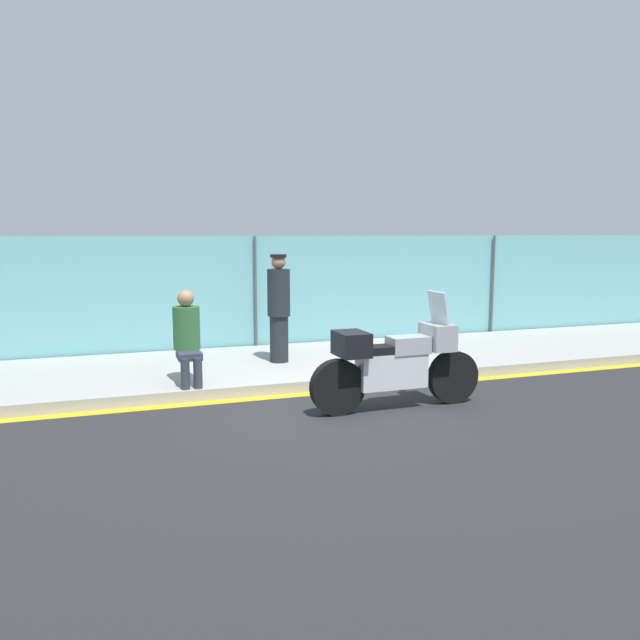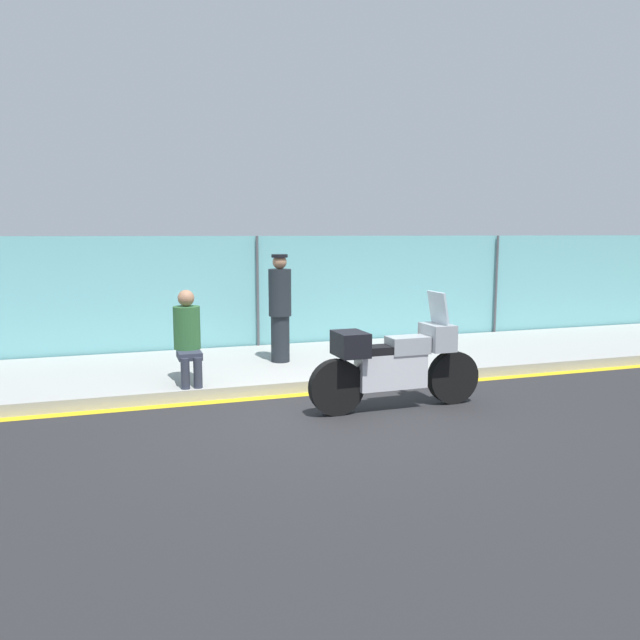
% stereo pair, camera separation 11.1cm
% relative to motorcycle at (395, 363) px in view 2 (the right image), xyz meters
% --- Properties ---
extents(ground_plane, '(120.00, 120.00, 0.00)m').
position_rel_motorcycle_xyz_m(ground_plane, '(-0.85, -0.06, -0.60)').
color(ground_plane, '#262628').
extents(sidewalk, '(37.89, 3.02, 0.16)m').
position_rel_motorcycle_xyz_m(sidewalk, '(-0.85, 2.64, -0.52)').
color(sidewalk, '#9E9E99').
rests_on(sidewalk, ground_plane).
extents(curb_paint_stripe, '(37.89, 0.18, 0.01)m').
position_rel_motorcycle_xyz_m(curb_paint_stripe, '(-0.85, 1.05, -0.60)').
color(curb_paint_stripe, gold).
rests_on(curb_paint_stripe, ground_plane).
extents(storefront_fence, '(36.00, 0.17, 2.18)m').
position_rel_motorcycle_xyz_m(storefront_fence, '(-0.85, 4.24, 0.49)').
color(storefront_fence, '#6BB2B7').
rests_on(storefront_fence, ground_plane).
extents(motorcycle, '(2.34, 0.51, 1.49)m').
position_rel_motorcycle_xyz_m(motorcycle, '(0.00, 0.00, 0.00)').
color(motorcycle, black).
rests_on(motorcycle, ground_plane).
extents(officer_standing, '(0.37, 0.37, 1.74)m').
position_rel_motorcycle_xyz_m(officer_standing, '(-0.83, 2.59, 0.45)').
color(officer_standing, '#1E2328').
rests_on(officer_standing, sidewalk).
extents(person_seated_on_curb, '(0.37, 0.67, 1.30)m').
position_rel_motorcycle_xyz_m(person_seated_on_curb, '(-2.41, 1.60, 0.28)').
color(person_seated_on_curb, '#2D3342').
rests_on(person_seated_on_curb, sidewalk).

